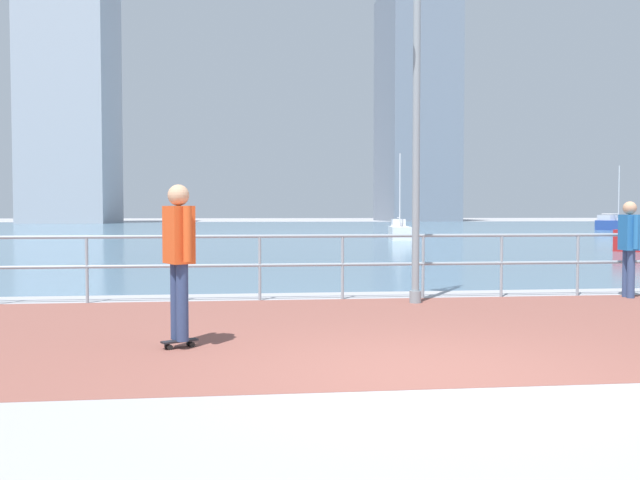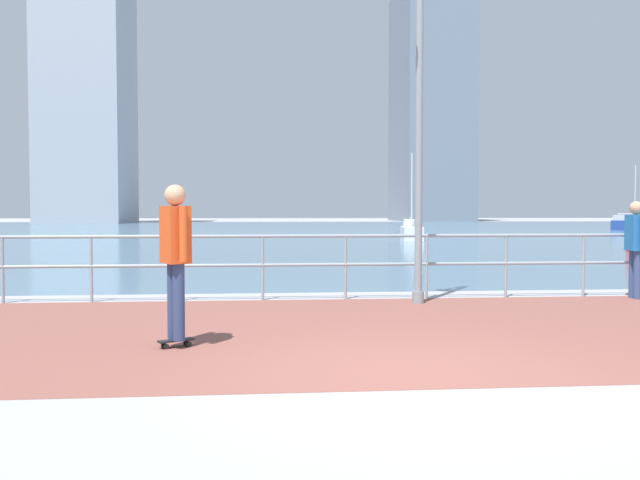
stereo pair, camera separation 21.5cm
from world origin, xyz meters
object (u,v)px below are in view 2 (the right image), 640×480
at_px(skateboarder, 175,250).
at_px(sailboat_navy, 633,224).
at_px(bystander, 636,241).
at_px(lamppost, 413,105).
at_px(sailboat_red, 411,231).

xyz_separation_m(skateboarder, sailboat_navy, (30.45, 43.59, -0.58)).
relative_size(skateboarder, bystander, 1.07).
bearing_deg(bystander, skateboarder, -154.25).
bearing_deg(skateboarder, lamppost, 43.50).
xyz_separation_m(lamppost, sailboat_navy, (27.10, 40.40, -2.69)).
bearing_deg(lamppost, skateboarder, -136.50).
bearing_deg(sailboat_navy, bystander, -120.01).
bearing_deg(lamppost, sailboat_red, 77.12).
relative_size(bystander, sailboat_navy, 0.32).
distance_m(lamppost, bystander, 4.54).
height_order(lamppost, sailboat_navy, lamppost).
height_order(skateboarder, bystander, skateboarder).
xyz_separation_m(skateboarder, sailboat_red, (9.01, 27.91, -0.64)).
bearing_deg(sailboat_red, bystander, -93.97).
xyz_separation_m(bystander, sailboat_red, (1.69, 24.38, -0.54)).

